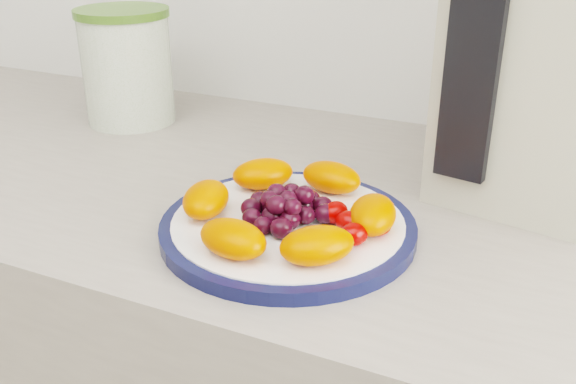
% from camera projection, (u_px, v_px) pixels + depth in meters
% --- Properties ---
extents(plate_rim, '(0.28, 0.28, 0.01)m').
position_uv_depth(plate_rim, '(288.00, 228.00, 0.69)').
color(plate_rim, '#0E143A').
rests_on(plate_rim, counter).
extents(plate_face, '(0.25, 0.25, 0.02)m').
position_uv_depth(plate_face, '(288.00, 227.00, 0.69)').
color(plate_face, white).
rests_on(plate_face, counter).
extents(canister, '(0.15, 0.15, 0.17)m').
position_uv_depth(canister, '(128.00, 70.00, 1.01)').
color(canister, '#395B10').
rests_on(canister, counter).
extents(canister_lid, '(0.15, 0.15, 0.01)m').
position_uv_depth(canister_lid, '(121.00, 12.00, 0.97)').
color(canister_lid, '#466A25').
rests_on(canister_lid, canister).
extents(appliance_body, '(0.23, 0.29, 0.33)m').
position_uv_depth(appliance_body, '(553.00, 56.00, 0.75)').
color(appliance_body, '#B7B29C').
rests_on(appliance_body, counter).
extents(appliance_panel, '(0.06, 0.03, 0.24)m').
position_uv_depth(appliance_panel, '(472.00, 69.00, 0.67)').
color(appliance_panel, black).
rests_on(appliance_panel, appliance_body).
extents(fruit_plate, '(0.24, 0.24, 0.04)m').
position_uv_depth(fruit_plate, '(291.00, 207.00, 0.68)').
color(fruit_plate, '#E74000').
rests_on(fruit_plate, plate_face).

